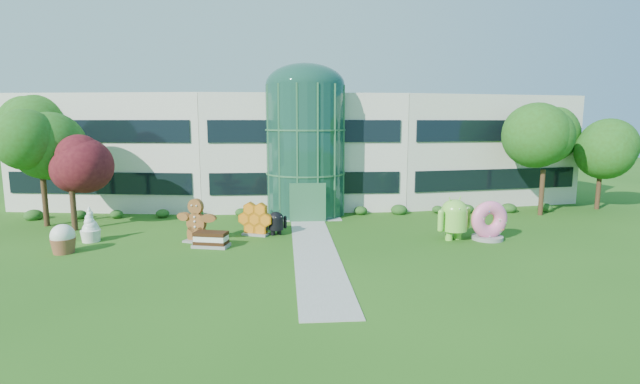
{
  "coord_description": "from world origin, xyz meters",
  "views": [
    {
      "loc": [
        -1.67,
        -23.58,
        7.09
      ],
      "look_at": [
        0.65,
        6.0,
        2.6
      ],
      "focal_mm": 26.0,
      "sensor_mm": 36.0,
      "label": 1
    }
  ],
  "objects_px": {
    "android_green": "(454,216)",
    "android_black": "(276,221)",
    "donut": "(488,220)",
    "gingerbread": "(196,220)"
  },
  "relations": [
    {
      "from": "android_green",
      "to": "donut",
      "type": "relative_size",
      "value": 1.2
    },
    {
      "from": "android_green",
      "to": "android_black",
      "type": "height_order",
      "value": "android_green"
    },
    {
      "from": "donut",
      "to": "android_black",
      "type": "bearing_deg",
      "value": 164.35
    },
    {
      "from": "android_green",
      "to": "android_black",
      "type": "relative_size",
      "value": 1.66
    },
    {
      "from": "android_green",
      "to": "android_black",
      "type": "distance_m",
      "value": 11.0
    },
    {
      "from": "donut",
      "to": "android_green",
      "type": "bearing_deg",
      "value": 170.07
    },
    {
      "from": "android_green",
      "to": "donut",
      "type": "bearing_deg",
      "value": -26.82
    },
    {
      "from": "android_black",
      "to": "gingerbread",
      "type": "xyz_separation_m",
      "value": [
        -4.69,
        -1.3,
        0.44
      ]
    },
    {
      "from": "android_black",
      "to": "gingerbread",
      "type": "bearing_deg",
      "value": 171.35
    },
    {
      "from": "android_green",
      "to": "android_black",
      "type": "bearing_deg",
      "value": 146.38
    }
  ]
}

